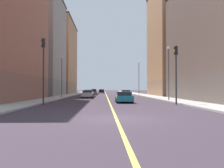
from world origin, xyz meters
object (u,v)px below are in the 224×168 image
Objects in this scene: street_lamp_right_near at (62,72)px; car_green at (90,92)px; car_yellow at (89,93)px; street_lamp_left_far at (139,75)px; car_black at (102,91)px; traffic_light_left_near at (176,67)px; car_teal at (124,97)px; building_left_mid at (174,41)px; street_lamp_left_near at (169,68)px; building_left_near at (222,35)px; building_right_distant at (59,58)px; traffic_light_right_near at (43,62)px; building_right_midblock at (39,45)px; car_maroon at (94,91)px; car_blue at (126,93)px; car_silver at (87,94)px.

car_green is (3.75, 19.88, -3.79)m from street_lamp_right_near.
car_yellow is 9.50m from car_green.
street_lamp_left_far reaches higher than car_black.
car_yellow reaches higher than car_green.
car_teal is at bearing 144.01° from traffic_light_left_near.
street_lamp_right_near is at bearing 130.36° from traffic_light_left_near.
street_lamp_left_near is at bearing -107.93° from building_left_mid.
street_lamp_left_near is at bearing -177.98° from building_left_near.
street_lamp_left_far is (1.02, 33.94, 0.96)m from traffic_light_left_near.
building_right_distant is 3.44× the size of traffic_light_right_near.
building_right_midblock is 5.05× the size of car_teal.
building_right_midblock is at bearing -113.01° from car_maroon.
car_black is at bearing 80.96° from street_lamp_right_near.
car_black reaches higher than car_teal.
car_yellow is at bearing -15.24° from building_right_midblock.
car_teal is at bearing -166.36° from building_left_near.
street_lamp_left_near is at bearing -90.00° from street_lamp_left_far.
traffic_light_right_near is at bearing -81.38° from building_right_distant.
building_right_distant is at bearing 115.62° from street_lamp_left_near.
building_left_mid reaches higher than building_right_distant.
car_yellow is 1.00× the size of car_green.
car_blue reaches higher than car_teal.
car_maroon is (-18.96, 27.78, -11.45)m from building_left_mid.
street_lamp_left_far is (-7.26, 4.81, -7.24)m from building_left_mid.
street_lamp_left_far is at bearing 28.76° from car_yellow.
traffic_light_right_near is at bearing -126.92° from building_left_mid.
car_blue is 31.54m from car_black.
street_lamp_right_near is (7.26, -37.21, -7.04)m from building_right_distant.
building_left_near is at bearing -47.51° from car_yellow.
street_lamp_left_near is (14.63, 6.69, 0.08)m from traffic_light_right_near.
car_black is (2.46, 30.14, -0.02)m from car_yellow.
street_lamp_left_far is 9.28m from car_blue.
car_teal is at bearing -54.82° from street_lamp_right_near.
traffic_light_right_near is at bearing -74.93° from building_right_midblock.
car_teal is at bearing -95.73° from car_blue.
building_right_distant is at bearing 140.02° from building_left_mid.
car_black is at bearing 85.33° from car_yellow.
building_left_mid is 34.89m from car_black.
street_lamp_left_near is at bearing -76.88° from car_maroon.
car_green is (-19.13, 7.93, -11.49)m from building_left_mid.
traffic_light_right_near is at bearing -99.04° from car_silver.
car_green is at bearing 30.30° from building_right_midblock.
car_teal is at bearing -80.21° from car_green.
car_maroon is (-10.69, 56.91, -3.24)m from traffic_light_left_near.
car_blue is (19.05, -27.78, -10.81)m from building_right_distant.
building_left_near reaches higher than traffic_light_left_near.
car_silver is at bearing -129.49° from street_lamp_left_far.
car_green is at bearing 157.49° from building_left_mid.
building_left_mid is 6.14× the size of car_maroon.
building_left_near is at bearing 13.64° from car_teal.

